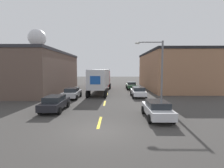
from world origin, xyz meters
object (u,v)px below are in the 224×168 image
Objects in this scene: semi_truck at (101,78)px; parked_car_right_near at (157,109)px; street_lamp at (158,67)px; parked_car_left_near at (55,103)px; water_tower at (37,39)px; parked_car_right_far at (131,85)px; parked_car_right_mid at (138,92)px; parked_car_left_far at (72,93)px.

parked_car_right_near is (5.63, -15.69, -1.58)m from semi_truck.
street_lamp is (7.06, -10.12, 1.84)m from semi_truck.
water_tower reaches higher than parked_car_left_near.
parked_car_right_mid is (0.00, -9.82, 0.00)m from parked_car_right_far.
parked_car_left_near is 0.25× the size of water_tower.
parked_car_left_near is 11.44m from street_lamp.
parked_car_right_near is 9.37m from parked_car_left_near.
parked_car_right_near and parked_car_left_far have the same top height.
parked_car_right_near is at bearing -57.84° from water_tower.
parked_car_right_near is 1.00× the size of parked_car_right_mid.
parked_car_left_far is at bearing -61.26° from water_tower.
parked_car_right_mid is 6.37m from street_lamp.
water_tower reaches higher than parked_car_right_far.
semi_truck is at bearing -139.08° from parked_car_right_far.
water_tower is at bearing 129.26° from semi_truck.
street_lamp reaches higher than parked_car_right_far.
parked_car_left_far is (-3.41, -6.27, -1.58)m from semi_truck.
parked_car_right_near is 1.00× the size of parked_car_left_near.
parked_car_left_far and parked_car_right_mid have the same top height.
parked_car_left_near is (-3.41, -13.22, -1.58)m from semi_truck.
parked_car_left_far is 46.30m from water_tower.
semi_truck is at bearing 61.48° from parked_car_left_far.
semi_truck is at bearing 75.55° from parked_car_left_near.
semi_truck reaches higher than parked_car_left_far.
parked_car_right_far is 15.45m from street_lamp.
water_tower reaches higher than semi_truck.
street_lamp is at bearing -53.04° from semi_truck.
street_lamp is at bearing -84.57° from parked_car_right_far.
parked_car_right_far is 43.24m from water_tower.
parked_car_right_near is (0.00, -20.57, 0.00)m from parked_car_right_far.
parked_car_left_near is at bearing 164.69° from parked_car_right_near.
parked_car_right_far is at bearing 90.00° from parked_car_right_near.
parked_car_right_far is 0.25× the size of water_tower.
parked_car_left_near is at bearing -137.52° from parked_car_right_mid.
water_tower is at bearing 118.74° from parked_car_left_far.
parked_car_left_far is at bearing 90.00° from parked_car_left_near.
water_tower is 2.55× the size of street_lamp.
parked_car_right_mid is 0.25× the size of water_tower.
parked_car_right_mid is at bearing 105.40° from street_lamp.
parked_car_right_near is 1.00× the size of parked_car_left_far.
parked_car_right_far is at bearing 50.97° from parked_car_left_far.
water_tower reaches higher than street_lamp.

